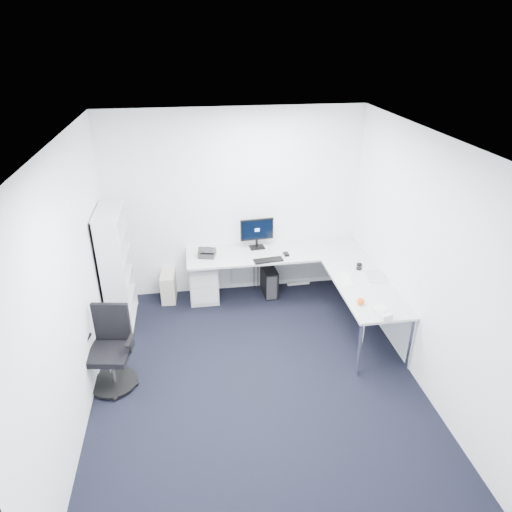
{
  "coord_description": "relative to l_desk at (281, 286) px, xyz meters",
  "views": [
    {
      "loc": [
        -0.6,
        -3.98,
        3.6
      ],
      "look_at": [
        0.15,
        1.05,
        1.05
      ],
      "focal_mm": 32.0,
      "sensor_mm": 36.0,
      "label": 1
    }
  ],
  "objects": [
    {
      "name": "ground",
      "position": [
        -0.55,
        -1.4,
        -0.37
      ],
      "size": [
        4.2,
        4.2,
        0.0
      ],
      "primitive_type": "plane",
      "color": "black"
    },
    {
      "name": "desk_phone",
      "position": [
        -0.98,
        0.36,
        0.45
      ],
      "size": [
        0.27,
        0.27,
        0.15
      ],
      "primitive_type": null,
      "rotation": [
        0.0,
        0.0,
        -0.24
      ],
      "color": "#272729",
      "rests_on": "l_desk"
    },
    {
      "name": "task_chair",
      "position": [
        -2.14,
        -1.25,
        0.1
      ],
      "size": [
        0.61,
        0.61,
        0.95
      ],
      "primitive_type": null,
      "rotation": [
        0.0,
        0.0,
        -0.17
      ],
      "color": "black",
      "rests_on": "ground"
    },
    {
      "name": "black_pc_tower",
      "position": [
        -0.08,
        0.45,
        -0.16
      ],
      "size": [
        0.22,
        0.44,
        0.42
      ],
      "primitive_type": "cube",
      "rotation": [
        0.0,
        0.0,
        0.06
      ],
      "color": "black",
      "rests_on": "ground"
    },
    {
      "name": "tissue_box",
      "position": [
        0.84,
        -1.43,
        0.41
      ],
      "size": [
        0.17,
        0.25,
        0.08
      ],
      "primitive_type": "cube",
      "rotation": [
        0.0,
        0.0,
        0.26
      ],
      "color": "silver",
      "rests_on": "l_desk"
    },
    {
      "name": "l_desk",
      "position": [
        0.0,
        0.0,
        0.0
      ],
      "size": [
        2.55,
        1.43,
        0.74
      ],
      "primitive_type": null,
      "color": "#B3B5B5",
      "rests_on": "ground"
    },
    {
      "name": "laptop",
      "position": [
        1.12,
        -0.57,
        0.49
      ],
      "size": [
        0.37,
        0.36,
        0.23
      ],
      "primitive_type": null,
      "rotation": [
        0.0,
        0.0,
        -0.15
      ],
      "color": "silver",
      "rests_on": "l_desk"
    },
    {
      "name": "bookshelf",
      "position": [
        -2.17,
        0.05,
        0.43
      ],
      "size": [
        0.31,
        0.8,
        1.6
      ],
      "primitive_type": null,
      "color": "silver",
      "rests_on": "ground"
    },
    {
      "name": "drawer_pedestal",
      "position": [
        -1.05,
        0.47,
        -0.06
      ],
      "size": [
        0.41,
        0.51,
        0.63
      ],
      "primitive_type": "cube",
      "color": "#B3B5B5",
      "rests_on": "ground"
    },
    {
      "name": "beige_pc_tower",
      "position": [
        -1.56,
        0.54,
        -0.16
      ],
      "size": [
        0.23,
        0.46,
        0.42
      ],
      "primitive_type": "cube",
      "rotation": [
        0.0,
        0.0,
        -0.06
      ],
      "color": "#BCB2A0",
      "rests_on": "ground"
    },
    {
      "name": "wall_left",
      "position": [
        -2.35,
        -1.4,
        0.98
      ],
      "size": [
        0.02,
        4.2,
        2.7
      ],
      "primitive_type": "cube",
      "color": "white",
      "rests_on": "ground"
    },
    {
      "name": "wall_front",
      "position": [
        -0.55,
        -3.5,
        0.98
      ],
      "size": [
        3.6,
        0.02,
        2.7
      ],
      "primitive_type": "cube",
      "color": "white",
      "rests_on": "ground"
    },
    {
      "name": "ceiling",
      "position": [
        -0.55,
        -1.4,
        2.33
      ],
      "size": [
        4.2,
        4.2,
        0.0
      ],
      "primitive_type": "plane",
      "color": "white"
    },
    {
      "name": "black_keyboard",
      "position": [
        -0.16,
        0.08,
        0.38
      ],
      "size": [
        0.41,
        0.18,
        0.02
      ],
      "primitive_type": "cube",
      "rotation": [
        0.0,
        0.0,
        0.11
      ],
      "color": "black",
      "rests_on": "l_desk"
    },
    {
      "name": "white_keyboard",
      "position": [
        0.72,
        -0.58,
        0.38
      ],
      "size": [
        0.14,
        0.38,
        0.01
      ],
      "primitive_type": "cube",
      "rotation": [
        0.0,
        0.0,
        -0.09
      ],
      "color": "silver",
      "rests_on": "l_desk"
    },
    {
      "name": "power_strip",
      "position": [
        0.42,
        0.65,
        -0.35
      ],
      "size": [
        0.35,
        0.07,
        0.04
      ],
      "primitive_type": "cube",
      "rotation": [
        0.0,
        0.0,
        0.03
      ],
      "color": "silver",
      "rests_on": "ground"
    },
    {
      "name": "wall_right",
      "position": [
        1.25,
        -1.4,
        0.98
      ],
      "size": [
        0.02,
        4.2,
        2.7
      ],
      "primitive_type": "cube",
      "color": "white",
      "rests_on": "ground"
    },
    {
      "name": "wall_back",
      "position": [
        -0.55,
        0.7,
        0.98
      ],
      "size": [
        3.6,
        0.02,
        2.7
      ],
      "primitive_type": "cube",
      "color": "white",
      "rests_on": "ground"
    },
    {
      "name": "headphones",
      "position": [
        1.0,
        -0.28,
        0.39
      ],
      "size": [
        0.17,
        0.2,
        0.05
      ],
      "primitive_type": null,
      "rotation": [
        0.0,
        0.0,
        -0.4
      ],
      "color": "black",
      "rests_on": "l_desk"
    },
    {
      "name": "monitor",
      "position": [
        -0.26,
        0.51,
        0.6
      ],
      "size": [
        0.49,
        0.19,
        0.46
      ],
      "primitive_type": null,
      "rotation": [
        0.0,
        0.0,
        0.09
      ],
      "color": "black",
      "rests_on": "l_desk"
    },
    {
      "name": "mouse",
      "position": [
        0.11,
        0.22,
        0.39
      ],
      "size": [
        0.07,
        0.11,
        0.03
      ],
      "primitive_type": "cube",
      "rotation": [
        0.0,
        0.0,
        0.1
      ],
      "color": "black",
      "rests_on": "l_desk"
    },
    {
      "name": "orange_fruit",
      "position": [
        0.7,
        -1.16,
        0.41
      ],
      "size": [
        0.08,
        0.08,
        0.08
      ],
      "primitive_type": "sphere",
      "color": "#FA5716",
      "rests_on": "l_desk"
    }
  ]
}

